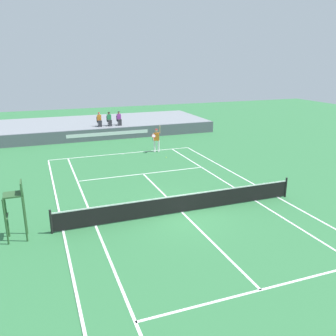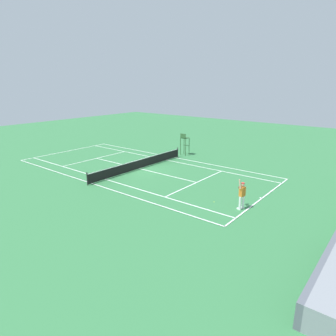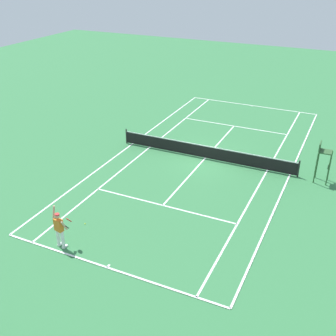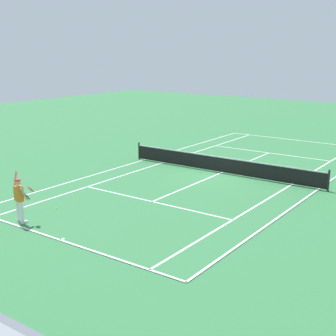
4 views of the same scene
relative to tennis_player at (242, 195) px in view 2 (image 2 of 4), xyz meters
name	(u,v)px [view 2 (image 2 of 4)]	position (x,y,z in m)	size (l,w,h in m)	color
ground_plane	(140,169)	(-2.66, -11.54, -0.99)	(80.00, 80.00, 0.00)	#337542
court	(140,169)	(-2.66, -11.54, -0.98)	(11.08, 23.88, 0.03)	#337542
net	(140,164)	(-2.66, -11.54, -0.47)	(11.98, 0.10, 1.07)	black
tennis_player	(242,195)	(0.00, 0.00, 0.00)	(0.82, 0.61, 2.08)	white
tennis_ball	(214,202)	(0.08, -1.94, -0.96)	(0.07, 0.07, 0.07)	#D1E533
umpire_chair	(184,141)	(-9.86, -11.54, 0.56)	(0.77, 0.77, 2.44)	#2D562D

